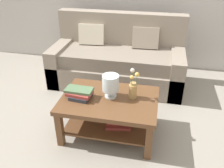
% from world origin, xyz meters
% --- Properties ---
extents(ground_plane, '(10.00, 10.00, 0.00)m').
position_xyz_m(ground_plane, '(0.00, 0.00, 0.00)').
color(ground_plane, gray).
extents(couch, '(2.02, 0.90, 1.06)m').
position_xyz_m(couch, '(-0.11, 0.84, 0.36)').
color(couch, gray).
rests_on(couch, ground).
extents(coffee_table, '(1.07, 0.75, 0.47)m').
position_xyz_m(coffee_table, '(0.04, -0.43, 0.34)').
color(coffee_table, brown).
rests_on(coffee_table, ground).
extents(book_stack_main, '(0.31, 0.23, 0.11)m').
position_xyz_m(book_stack_main, '(-0.28, -0.47, 0.53)').
color(book_stack_main, '#2D333D').
rests_on(book_stack_main, coffee_table).
extents(glass_hurricane_vase, '(0.19, 0.19, 0.26)m').
position_xyz_m(glass_hurricane_vase, '(0.04, -0.39, 0.64)').
color(glass_hurricane_vase, silver).
rests_on(glass_hurricane_vase, coffee_table).
extents(flower_pitcher, '(0.11, 0.10, 0.34)m').
position_xyz_m(flower_pitcher, '(0.29, -0.35, 0.60)').
color(flower_pitcher, tan).
rests_on(flower_pitcher, coffee_table).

